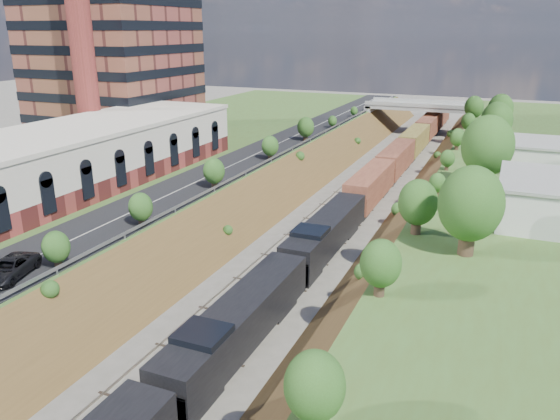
# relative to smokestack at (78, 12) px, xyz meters

# --- Properties ---
(platform_left) EXTENTS (44.00, 180.00, 5.00)m
(platform_left) POSITION_rel_smokestack_xyz_m (3.00, 4.00, -22.50)
(platform_left) COLOR #475F27
(platform_left) RESTS_ON ground
(embankment_left) EXTENTS (10.00, 180.00, 10.00)m
(embankment_left) POSITION_rel_smokestack_xyz_m (25.00, 4.00, -25.00)
(embankment_left) COLOR brown
(embankment_left) RESTS_ON ground
(embankment_right) EXTENTS (10.00, 180.00, 10.00)m
(embankment_right) POSITION_rel_smokestack_xyz_m (47.00, 4.00, -25.00)
(embankment_right) COLOR brown
(embankment_right) RESTS_ON ground
(rail_left_track) EXTENTS (1.58, 180.00, 0.18)m
(rail_left_track) POSITION_rel_smokestack_xyz_m (33.40, 4.00, -24.91)
(rail_left_track) COLOR gray
(rail_left_track) RESTS_ON ground
(rail_right_track) EXTENTS (1.58, 180.00, 0.18)m
(rail_right_track) POSITION_rel_smokestack_xyz_m (38.60, 4.00, -24.91)
(rail_right_track) COLOR gray
(rail_right_track) RESTS_ON ground
(road) EXTENTS (8.00, 180.00, 0.10)m
(road) POSITION_rel_smokestack_xyz_m (20.50, 4.00, -19.95)
(road) COLOR black
(road) RESTS_ON platform_left
(guardrail) EXTENTS (0.10, 171.00, 0.70)m
(guardrail) POSITION_rel_smokestack_xyz_m (24.60, 3.80, -19.45)
(guardrail) COLOR #99999E
(guardrail) RESTS_ON platform_left
(commercial_building) EXTENTS (14.30, 62.30, 7.00)m
(commercial_building) POSITION_rel_smokestack_xyz_m (8.00, -18.00, -16.49)
(commercial_building) COLOR maroon
(commercial_building) RESTS_ON platform_left
(smokestack) EXTENTS (3.20, 3.20, 40.00)m
(smokestack) POSITION_rel_smokestack_xyz_m (0.00, 0.00, 0.00)
(smokestack) COLOR maroon
(smokestack) RESTS_ON platform_left
(overpass) EXTENTS (24.50, 8.30, 7.40)m
(overpass) POSITION_rel_smokestack_xyz_m (36.00, 66.00, -20.08)
(overpass) COLOR gray
(overpass) RESTS_ON ground
(white_building_near) EXTENTS (9.00, 12.00, 4.00)m
(white_building_near) POSITION_rel_smokestack_xyz_m (59.50, -4.00, -18.00)
(white_building_near) COLOR silver
(white_building_near) RESTS_ON platform_right
(white_building_far) EXTENTS (8.00, 10.00, 3.60)m
(white_building_far) POSITION_rel_smokestack_xyz_m (59.00, 18.00, -18.20)
(white_building_far) COLOR silver
(white_building_far) RESTS_ON platform_right
(tree_right_large) EXTENTS (5.25, 5.25, 7.61)m
(tree_right_large) POSITION_rel_smokestack_xyz_m (53.00, -16.00, -15.62)
(tree_right_large) COLOR #473323
(tree_right_large) RESTS_ON platform_right
(tree_left_crest) EXTENTS (2.45, 2.45, 3.55)m
(tree_left_crest) POSITION_rel_smokestack_xyz_m (24.20, -36.00, -17.96)
(tree_left_crest) COLOR #473323
(tree_left_crest) RESTS_ON platform_left
(freight_train) EXTENTS (3.21, 146.06, 4.75)m
(freight_train) POSITION_rel_smokestack_xyz_m (38.60, 16.20, -22.30)
(freight_train) COLOR black
(freight_train) RESTS_ON ground
(suv) EXTENTS (3.85, 5.88, 1.50)m
(suv) POSITION_rel_smokestack_xyz_m (21.85, -34.32, -19.15)
(suv) COLOR black
(suv) RESTS_ON road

